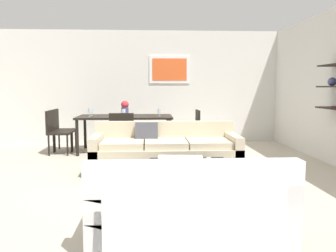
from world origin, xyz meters
The scene contains 17 objects.
ground_plane centered at (0.00, 0.00, 0.00)m, with size 18.00×18.00×0.00m, color #BCB29E.
back_wall_unit centered at (0.30, 3.53, 1.36)m, with size 8.40×0.09×2.70m.
sofa_beige centered at (0.10, 0.34, 0.29)m, with size 2.28×0.90×0.78m.
loveseat_white centered at (0.18, -2.19, 0.29)m, with size 1.68×0.90×0.78m.
coffee_table centered at (0.36, -0.87, 0.19)m, with size 1.01×0.94×0.38m.
decorative_bowl centered at (0.37, -0.92, 0.42)m, with size 0.33×0.33×0.08m.
candle_jar centered at (0.60, -0.77, 0.41)m, with size 0.06×0.06×0.07m, color silver.
dining_table centered at (-0.65, 2.19, 0.69)m, with size 1.94×0.99×0.75m.
dining_chair_right_near centered at (0.73, 1.96, 0.50)m, with size 0.44×0.44×0.88m.
dining_chair_left_near centered at (-2.02, 1.96, 0.50)m, with size 0.44×0.44×0.88m.
dining_chair_foot centered at (-0.65, 1.28, 0.50)m, with size 0.44×0.44×0.88m.
dining_chair_left_far centered at (-2.02, 2.41, 0.50)m, with size 0.44×0.44×0.88m.
wine_glass_left_far centered at (-1.36, 2.31, 0.86)m, with size 0.08×0.08×0.16m.
wine_glass_foot centered at (-0.65, 1.75, 0.87)m, with size 0.08×0.08×0.17m.
wine_glass_left_near centered at (-1.36, 2.06, 0.87)m, with size 0.07×0.07×0.17m.
wine_glass_right_near centered at (0.06, 2.06, 0.86)m, with size 0.07×0.07×0.16m.
centerpiece_vase centered at (-0.65, 2.19, 0.91)m, with size 0.16×0.16×0.32m.
Camera 1 is at (-0.16, -5.17, 1.34)m, focal length 37.84 mm.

